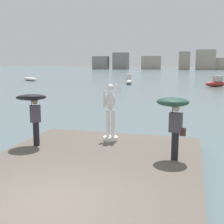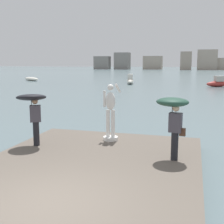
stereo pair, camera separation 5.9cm
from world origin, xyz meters
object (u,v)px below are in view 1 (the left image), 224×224
Objects in this scene: boat_far at (30,79)px; onlooker_left at (33,104)px; boat_near at (129,80)px; statue_white_figure at (111,114)px; onlooker_right at (174,110)px; boat_mid at (216,83)px.

onlooker_left is at bearing -59.04° from boat_far.
boat_near is at bearing -8.55° from boat_far.
boat_far is (-26.79, 39.05, -1.08)m from statue_white_figure.
boat_far is at bearing 124.45° from statue_white_figure.
onlooker_left is at bearing -83.12° from boat_near.
onlooker_right is 0.57× the size of boat_mid.
boat_mid is at bearing -9.22° from boat_far.
statue_white_figure is 47.37m from boat_far.
onlooker_right reaches higher than boat_far.
onlooker_right is 38.98m from boat_near.
boat_near is (-7.01, 36.08, -0.87)m from statue_white_figure.
statue_white_figure reaches higher than boat_mid.
onlooker_left is 0.56× the size of boat_mid.
boat_mid reaches higher than boat_far.
onlooker_left reaches higher than boat_mid.
statue_white_figure is 34.28m from boat_mid.
boat_near is 1.28× the size of boat_mid.
boat_mid is at bearing 83.97° from onlooker_right.
onlooker_left reaches higher than boat_near.
statue_white_figure is at bearing -100.46° from boat_mid.
statue_white_figure is at bearing 30.59° from onlooker_left.
onlooker_right is 0.44× the size of boat_near.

